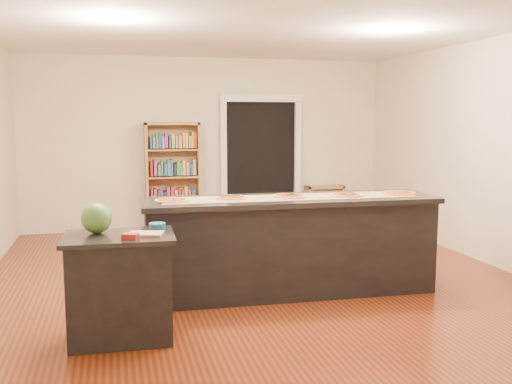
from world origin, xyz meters
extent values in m
cube|color=beige|center=(0.00, 0.00, 1.40)|extent=(6.00, 7.00, 2.80)
cube|color=#652811|center=(0.00, 0.00, 0.00)|extent=(6.00, 7.00, 0.01)
cube|color=white|center=(0.00, 0.00, 2.80)|extent=(6.00, 7.00, 0.01)
cube|color=black|center=(0.90, 3.48, 1.05)|extent=(1.20, 0.02, 2.10)
cube|color=silver|center=(0.25, 3.44, 1.05)|extent=(0.10, 0.08, 2.10)
cube|color=silver|center=(1.55, 3.44, 1.05)|extent=(0.10, 0.08, 2.10)
cube|color=silver|center=(0.90, 3.44, 2.15)|extent=(1.40, 0.08, 0.12)
cube|color=black|center=(0.23, -0.35, 0.48)|extent=(2.96, 0.74, 0.95)
cube|color=black|center=(0.23, -0.35, 0.98)|extent=(3.05, 0.82, 0.05)
cube|color=black|center=(-1.51, -1.24, 0.42)|extent=(0.81, 0.57, 0.84)
cube|color=black|center=(-1.51, -1.24, 0.86)|extent=(0.89, 0.65, 0.04)
cube|color=#AB8053|center=(-0.61, 3.29, 0.88)|extent=(0.88, 0.31, 1.75)
cube|color=#AB8053|center=(2.00, 3.31, 0.33)|extent=(0.66, 0.28, 0.66)
cylinder|color=#60A3D6|center=(-0.22, 3.06, 0.16)|extent=(0.21, 0.21, 0.31)
cube|color=olive|center=(0.23, -0.35, 1.01)|extent=(2.66, 0.55, 0.00)
sphere|color=#144214|center=(-1.68, -1.13, 1.00)|extent=(0.25, 0.25, 0.25)
cube|color=tan|center=(-1.30, -1.29, 0.89)|extent=(0.32, 0.25, 0.02)
cube|color=maroon|center=(-1.42, -1.42, 0.90)|extent=(0.15, 0.13, 0.04)
cylinder|color=#195966|center=(-1.19, -1.08, 0.90)|extent=(0.14, 0.14, 0.05)
cylinder|color=tan|center=(-0.99, -0.34, 1.02)|extent=(0.35, 0.35, 0.02)
cylinder|color=#A5190C|center=(-0.99, -0.34, 1.03)|extent=(0.29, 0.29, 0.00)
cylinder|color=tan|center=(-0.38, -0.28, 1.02)|extent=(0.34, 0.34, 0.02)
cylinder|color=#A5190C|center=(-0.38, -0.28, 1.03)|extent=(0.28, 0.28, 0.00)
cylinder|color=tan|center=(0.23, -0.33, 1.02)|extent=(0.35, 0.35, 0.02)
cylinder|color=#A5190C|center=(0.23, -0.33, 1.03)|extent=(0.28, 0.28, 0.00)
cylinder|color=tan|center=(0.83, -0.40, 1.02)|extent=(0.34, 0.34, 0.02)
cylinder|color=#A5190C|center=(0.83, -0.40, 1.03)|extent=(0.27, 0.27, 0.00)
cylinder|color=tan|center=(1.44, -0.38, 1.02)|extent=(0.34, 0.34, 0.02)
cylinder|color=#A5190C|center=(1.44, -0.38, 1.03)|extent=(0.28, 0.28, 0.00)
camera|label=1|loc=(-1.53, -5.92, 1.82)|focal=40.00mm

